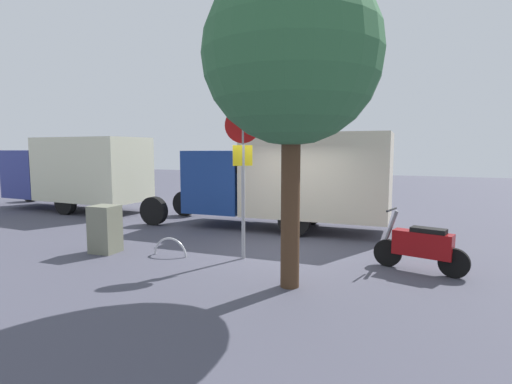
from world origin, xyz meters
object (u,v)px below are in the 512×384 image
stop_sign (243,159)px  bike_rack_hoop (170,256)px  box_truck_near (285,176)px  box_truck_far (74,170)px  motorcycle (422,246)px  street_tree (292,57)px  utility_cabinet (105,229)px

stop_sign → bike_rack_hoop: (1.60, 0.46, -2.19)m
box_truck_near → stop_sign: size_ratio=2.32×
box_truck_far → motorcycle: 13.16m
box_truck_near → street_tree: size_ratio=1.40×
box_truck_far → motorcycle: box_truck_far is taller
box_truck_near → box_truck_far: (8.82, -0.16, -0.01)m
motorcycle → street_tree: bearing=54.7°
box_truck_far → bike_rack_hoop: bearing=152.3°
box_truck_near → motorcycle: size_ratio=4.27×
motorcycle → street_tree: (2.08, 1.83, 3.40)m
box_truck_near → bike_rack_hoop: bearing=69.2°
utility_cabinet → stop_sign: bearing=-165.8°
motorcycle → bike_rack_hoop: bearing=24.3°
stop_sign → utility_cabinet: bearing=14.2°
box_truck_far → street_tree: (-10.64, 5.02, 2.35)m
bike_rack_hoop → stop_sign: bearing=-163.9°
box_truck_far → bike_rack_hoop: box_truck_far is taller
box_truck_far → utility_cabinet: (-5.94, 4.53, -1.03)m
utility_cabinet → bike_rack_hoop: bearing=-167.7°
box_truck_near → stop_sign: (-0.30, 3.56, 0.60)m
stop_sign → street_tree: bearing=139.7°
street_tree → utility_cabinet: (4.70, -0.49, -3.37)m
box_truck_far → utility_cabinet: 7.54m
box_truck_far → utility_cabinet: bearing=144.1°
motorcycle → stop_sign: (3.61, 0.54, 1.67)m
motorcycle → stop_sign: stop_sign is taller
box_truck_far → stop_sign: (-9.12, 3.72, 0.61)m
box_truck_near → utility_cabinet: 5.33m
street_tree → utility_cabinet: bearing=-6.0°
street_tree → bike_rack_hoop: 5.09m
motorcycle → bike_rack_hoop: size_ratio=2.10×
bike_rack_hoop → box_truck_near: bearing=-108.0°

